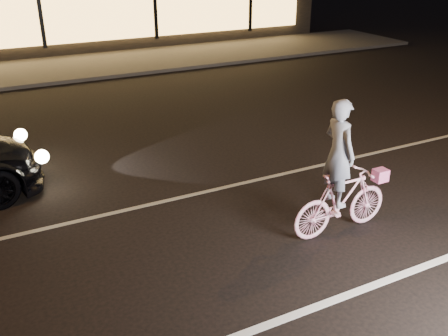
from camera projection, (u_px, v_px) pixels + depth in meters
ground at (220, 258)px, 7.21m from camera, size 90.00×90.00×0.00m
lane_stripe_near at (277, 322)px, 5.99m from camera, size 60.00×0.12×0.01m
lane_stripe_far at (169, 200)px, 8.83m from camera, size 60.00×0.10×0.01m
sidewalk at (56, 69)px, 17.72m from camera, size 30.00×4.00×0.12m
cyclist at (341, 187)px, 7.55m from camera, size 1.73×0.60×2.18m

